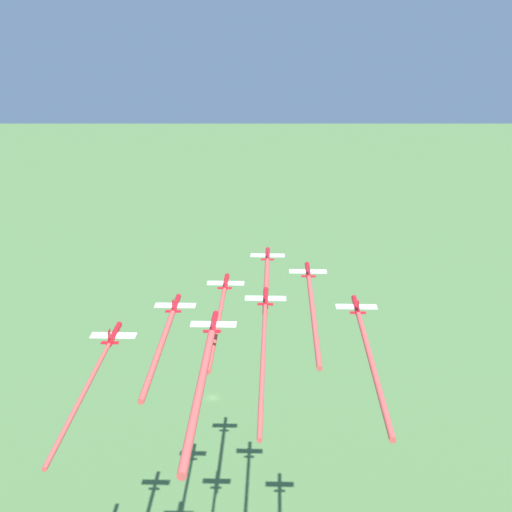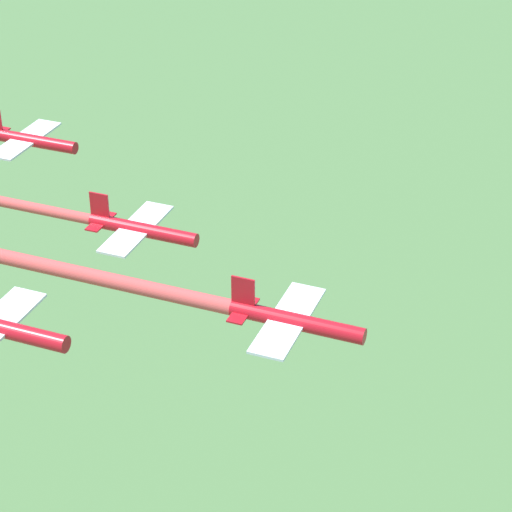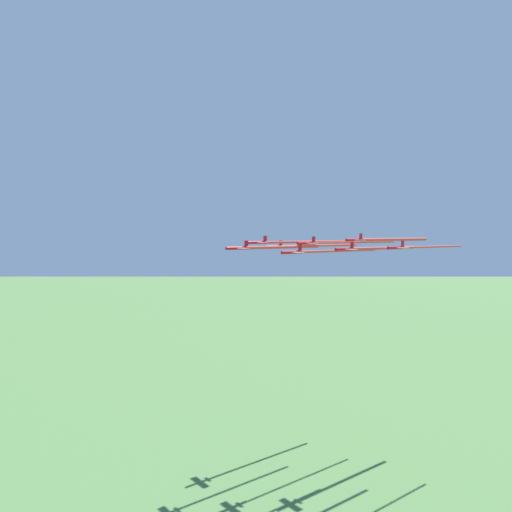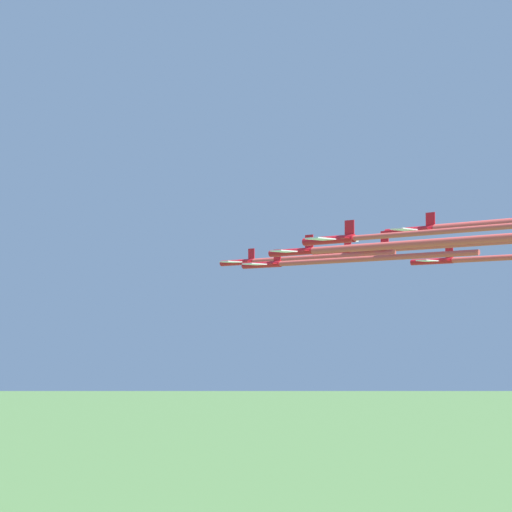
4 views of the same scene
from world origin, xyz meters
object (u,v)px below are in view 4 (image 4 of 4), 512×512
jet_4 (369,247)px  jet_5 (434,261)px  jet_7 (412,230)px  jet_0 (239,262)px  jet_3 (293,252)px  jet_2 (334,252)px  jet_1 (263,264)px  jet_6 (331,240)px

jet_4 → jet_5: jet_4 is taller
jet_7 → jet_5: bearing=29.5°
jet_0 → jet_3: (38.80, 2.85, -0.55)m
jet_0 → jet_2: (8.18, 17.65, 1.64)m
jet_3 → jet_4: (-11.22, 16.22, 1.89)m
jet_1 → jet_3: jet_3 is taller
jet_2 → jet_3: size_ratio=1.00×
jet_1 → jet_6: (38.80, 2.85, 1.44)m
jet_4 → jet_7: jet_7 is taller
jet_4 → jet_6: size_ratio=1.00×
jet_1 → jet_3: bearing=-120.5°
jet_2 → jet_3: (30.62, -14.80, -2.19)m
jet_1 → jet_2: size_ratio=1.00×
jet_2 → jet_4: size_ratio=1.00×
jet_4 → jet_3: bearing=180.0°
jet_1 → jet_0: bearing=59.5°
jet_1 → jet_2: 19.98m
jet_6 → jet_4: bearing=29.5°
jet_5 → jet_0: bearing=120.5°
jet_0 → jet_1: jet_0 is taller
jet_1 → jet_2: bearing=0.0°
jet_2 → jet_5: jet_2 is taller
jet_3 → jet_7: size_ratio=1.00×
jet_3 → jet_7: jet_7 is taller
jet_0 → jet_6: (58.20, 4.28, -0.11)m
jet_7 → jet_3: bearing=120.5°
jet_0 → jet_6: 58.36m
jet_3 → jet_6: size_ratio=1.00×
jet_0 → jet_1: bearing=-120.5°
jet_1 → jet_7: (27.58, 19.08, 4.09)m
jet_1 → jet_4: 19.67m
jet_3 → jet_4: size_ratio=1.00×
jet_1 → jet_7: size_ratio=1.00×
jet_1 → jet_3: (19.40, 1.43, 1.00)m
jet_4 → jet_7: 19.49m
jet_1 → jet_5: size_ratio=1.00×
jet_2 → jet_7: bearing=-120.5°
jet_0 → jet_3: 38.91m
jet_2 → jet_7: (38.80, 2.85, 0.90)m
jet_3 → jet_7: bearing=-59.5°
jet_2 → jet_6: 51.81m
jet_0 → jet_2: 19.52m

